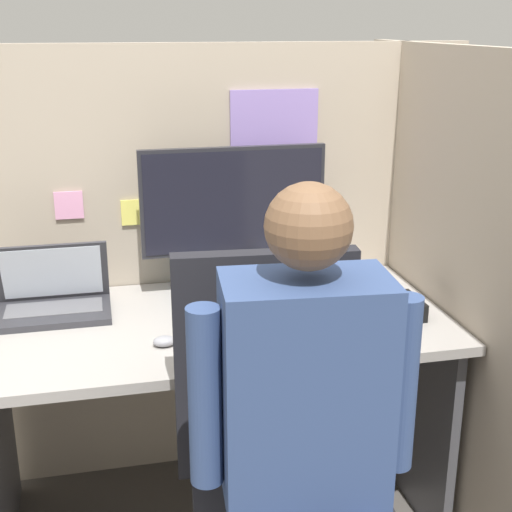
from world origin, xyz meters
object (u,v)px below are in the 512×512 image
at_px(paper_box, 235,280).
at_px(person, 314,448).
at_px(stapler, 411,306).
at_px(carrot_toy, 321,342).
at_px(office_chair, 285,482).
at_px(monitor, 234,207).
at_px(laptop, 54,300).

xyz_separation_m(paper_box, person, (-0.03, -0.97, -0.01)).
distance_m(stapler, person, 0.84).
xyz_separation_m(carrot_toy, person, (-0.17, -0.50, 0.01)).
bearing_deg(paper_box, office_chair, -92.87).
bearing_deg(monitor, paper_box, -90.00).
relative_size(carrot_toy, office_chair, 0.13).
distance_m(laptop, person, 1.06).
relative_size(stapler, carrot_toy, 1.04).
bearing_deg(stapler, monitor, 147.25).
relative_size(monitor, carrot_toy, 4.24).
distance_m(office_chair, person, 0.26).
bearing_deg(stapler, laptop, 167.05).
height_order(carrot_toy, person, person).
bearing_deg(office_chair, carrot_toy, 60.64).
distance_m(stapler, office_chair, 0.75).
bearing_deg(paper_box, monitor, 90.00).
distance_m(stapler, carrot_toy, 0.38).
xyz_separation_m(monitor, laptop, (-0.57, -0.07, -0.24)).
bearing_deg(carrot_toy, person, -109.15).
xyz_separation_m(laptop, carrot_toy, (0.72, -0.41, -0.03)).
height_order(laptop, stapler, laptop).
distance_m(carrot_toy, office_chair, 0.42).
height_order(paper_box, stapler, paper_box).
xyz_separation_m(monitor, person, (-0.03, -0.98, -0.26)).
relative_size(laptop, person, 0.26).
height_order(paper_box, carrot_toy, paper_box).
relative_size(monitor, stapler, 4.07).
bearing_deg(paper_box, carrot_toy, -72.92).
bearing_deg(paper_box, stapler, -32.51).
relative_size(carrot_toy, person, 0.11).
distance_m(laptop, office_chair, 0.94).
height_order(paper_box, monitor, monitor).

